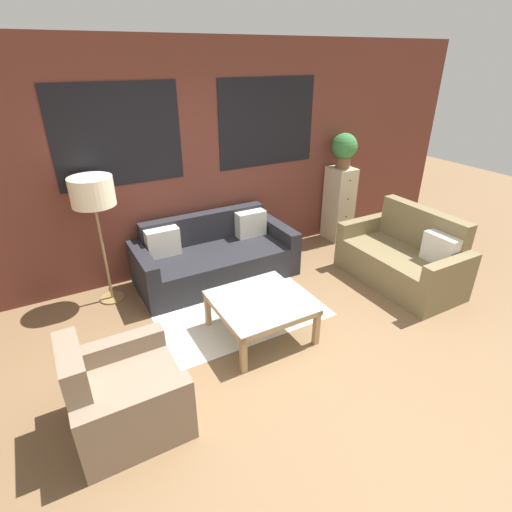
{
  "coord_description": "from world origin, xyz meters",
  "views": [
    {
      "loc": [
        -1.82,
        -2.25,
        2.61
      ],
      "look_at": [
        0.15,
        1.27,
        0.55
      ],
      "focal_mm": 28.0,
      "sensor_mm": 36.0,
      "label": 1
    }
  ],
  "objects_px": {
    "armchair_corner": "(123,396)",
    "drawer_cabinet": "(339,204)",
    "couch_dark": "(215,258)",
    "coffee_table": "(260,305)",
    "settee_vintage": "(403,259)",
    "floor_lamp": "(93,195)",
    "potted_plant": "(344,148)"
  },
  "relations": [
    {
      "from": "armchair_corner",
      "to": "drawer_cabinet",
      "type": "relative_size",
      "value": 0.76
    },
    {
      "from": "couch_dark",
      "to": "coffee_table",
      "type": "xyz_separation_m",
      "value": [
        -0.08,
        -1.31,
        0.07
      ]
    },
    {
      "from": "settee_vintage",
      "to": "coffee_table",
      "type": "height_order",
      "value": "settee_vintage"
    },
    {
      "from": "couch_dark",
      "to": "settee_vintage",
      "type": "relative_size",
      "value": 1.31
    },
    {
      "from": "armchair_corner",
      "to": "floor_lamp",
      "type": "bearing_deg",
      "value": 82.12
    },
    {
      "from": "couch_dark",
      "to": "drawer_cabinet",
      "type": "distance_m",
      "value": 2.2
    },
    {
      "from": "floor_lamp",
      "to": "drawer_cabinet",
      "type": "height_order",
      "value": "floor_lamp"
    },
    {
      "from": "coffee_table",
      "to": "drawer_cabinet",
      "type": "distance_m",
      "value": 2.73
    },
    {
      "from": "coffee_table",
      "to": "drawer_cabinet",
      "type": "relative_size",
      "value": 0.8
    },
    {
      "from": "armchair_corner",
      "to": "floor_lamp",
      "type": "distance_m",
      "value": 2.16
    },
    {
      "from": "couch_dark",
      "to": "floor_lamp",
      "type": "distance_m",
      "value": 1.64
    },
    {
      "from": "couch_dark",
      "to": "floor_lamp",
      "type": "bearing_deg",
      "value": 174.64
    },
    {
      "from": "settee_vintage",
      "to": "floor_lamp",
      "type": "relative_size",
      "value": 1.03
    },
    {
      "from": "armchair_corner",
      "to": "drawer_cabinet",
      "type": "xyz_separation_m",
      "value": [
        3.72,
        1.99,
        0.28
      ]
    },
    {
      "from": "couch_dark",
      "to": "armchair_corner",
      "type": "distance_m",
      "value": 2.36
    },
    {
      "from": "drawer_cabinet",
      "to": "armchair_corner",
      "type": "bearing_deg",
      "value": -151.8
    },
    {
      "from": "armchair_corner",
      "to": "coffee_table",
      "type": "bearing_deg",
      "value": 17.54
    },
    {
      "from": "coffee_table",
      "to": "settee_vintage",
      "type": "bearing_deg",
      "value": 1.76
    },
    {
      "from": "settee_vintage",
      "to": "coffee_table",
      "type": "bearing_deg",
      "value": -178.24
    },
    {
      "from": "drawer_cabinet",
      "to": "potted_plant",
      "type": "distance_m",
      "value": 0.84
    },
    {
      "from": "armchair_corner",
      "to": "drawer_cabinet",
      "type": "height_order",
      "value": "drawer_cabinet"
    },
    {
      "from": "armchair_corner",
      "to": "potted_plant",
      "type": "height_order",
      "value": "potted_plant"
    },
    {
      "from": "coffee_table",
      "to": "floor_lamp",
      "type": "height_order",
      "value": "floor_lamp"
    },
    {
      "from": "coffee_table",
      "to": "potted_plant",
      "type": "distance_m",
      "value": 2.92
    },
    {
      "from": "drawer_cabinet",
      "to": "couch_dark",
      "type": "bearing_deg",
      "value": -174.22
    },
    {
      "from": "couch_dark",
      "to": "settee_vintage",
      "type": "distance_m",
      "value": 2.37
    },
    {
      "from": "settee_vintage",
      "to": "drawer_cabinet",
      "type": "height_order",
      "value": "drawer_cabinet"
    },
    {
      "from": "armchair_corner",
      "to": "floor_lamp",
      "type": "relative_size",
      "value": 0.57
    },
    {
      "from": "coffee_table",
      "to": "armchair_corner",
      "type": "bearing_deg",
      "value": -162.46
    },
    {
      "from": "potted_plant",
      "to": "drawer_cabinet",
      "type": "bearing_deg",
      "value": -90.0
    },
    {
      "from": "couch_dark",
      "to": "settee_vintage",
      "type": "xyz_separation_m",
      "value": [
        2.02,
        -1.25,
        0.03
      ]
    },
    {
      "from": "coffee_table",
      "to": "floor_lamp",
      "type": "bearing_deg",
      "value": 130.05
    }
  ]
}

